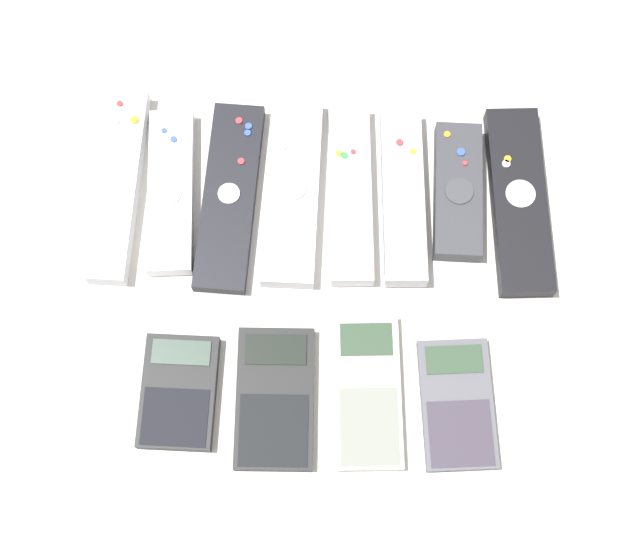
{
  "coord_description": "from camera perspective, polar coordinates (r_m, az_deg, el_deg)",
  "views": [
    {
      "loc": [
        0.01,
        -0.25,
        0.9
      ],
      "look_at": [
        0.0,
        0.03,
        0.01
      ],
      "focal_mm": 50.0,
      "sensor_mm": 36.0,
      "label": 1
    }
  ],
  "objects": [
    {
      "name": "calculator_2",
      "position": [
        0.9,
        3.06,
        -7.51
      ],
      "size": [
        0.07,
        0.16,
        0.02
      ],
      "rotation": [
        0.0,
        0.0,
        0.04
      ],
      "color": "beige",
      "rests_on": "ground_plane"
    },
    {
      "name": "remote_3",
      "position": [
        0.96,
        -1.77,
        5.36
      ],
      "size": [
        0.06,
        0.21,
        0.02
      ],
      "rotation": [
        0.0,
        0.0,
        -0.03
      ],
      "color": "silver",
      "rests_on": "ground_plane"
    },
    {
      "name": "remote_6",
      "position": [
        0.97,
        8.8,
        5.29
      ],
      "size": [
        0.05,
        0.15,
        0.03
      ],
      "rotation": [
        0.0,
        0.0,
        -0.03
      ],
      "color": "#333338",
      "rests_on": "ground_plane"
    },
    {
      "name": "remote_1",
      "position": [
        0.98,
        -9.51,
        5.27
      ],
      "size": [
        0.06,
        0.19,
        0.02
      ],
      "rotation": [
        0.0,
        0.0,
        0.06
      ],
      "color": "white",
      "rests_on": "ground_plane"
    },
    {
      "name": "remote_7",
      "position": [
        0.98,
        12.59,
        4.63
      ],
      "size": [
        0.07,
        0.21,
        0.02
      ],
      "rotation": [
        0.0,
        0.0,
        0.04
      ],
      "color": "black",
      "rests_on": "ground_plane"
    },
    {
      "name": "ground_plane",
      "position": [
        0.93,
        -0.05,
        -2.19
      ],
      "size": [
        3.0,
        3.0,
        0.0
      ],
      "primitive_type": "plane",
      "color": "beige"
    },
    {
      "name": "remote_4",
      "position": [
        0.96,
        1.96,
        5.22
      ],
      "size": [
        0.05,
        0.2,
        0.02
      ],
      "rotation": [
        0.0,
        0.0,
        0.03
      ],
      "color": "silver",
      "rests_on": "ground_plane"
    },
    {
      "name": "remote_2",
      "position": [
        0.97,
        -5.8,
        4.99
      ],
      "size": [
        0.07,
        0.22,
        0.02
      ],
      "rotation": [
        0.0,
        0.0,
        -0.06
      ],
      "color": "black",
      "rests_on": "ground_plane"
    },
    {
      "name": "calculator_0",
      "position": [
        0.91,
        -9.03,
        -7.44
      ],
      "size": [
        0.08,
        0.12,
        0.02
      ],
      "rotation": [
        0.0,
        0.0,
        -0.03
      ],
      "color": "black",
      "rests_on": "ground_plane"
    },
    {
      "name": "remote_0",
      "position": [
        0.99,
        -12.73,
        5.61
      ],
      "size": [
        0.05,
        0.22,
        0.02
      ],
      "rotation": [
        0.0,
        0.0,
        -0.03
      ],
      "color": "silver",
      "rests_on": "ground_plane"
    },
    {
      "name": "calculator_1",
      "position": [
        0.9,
        -2.91,
        -7.91
      ],
      "size": [
        0.08,
        0.14,
        0.02
      ],
      "rotation": [
        0.0,
        0.0,
        0.01
      ],
      "color": "black",
      "rests_on": "ground_plane"
    },
    {
      "name": "calculator_3",
      "position": [
        0.91,
        8.77,
        -8.19
      ],
      "size": [
        0.08,
        0.14,
        0.01
      ],
      "rotation": [
        0.0,
        0.0,
        0.06
      ],
      "color": "#4C4C51",
      "rests_on": "ground_plane"
    },
    {
      "name": "remote_5",
      "position": [
        0.96,
        5.33,
        5.02
      ],
      "size": [
        0.05,
        0.2,
        0.03
      ],
      "rotation": [
        0.0,
        0.0,
        0.03
      ],
      "color": "#B7B7BC",
      "rests_on": "ground_plane"
    }
  ]
}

